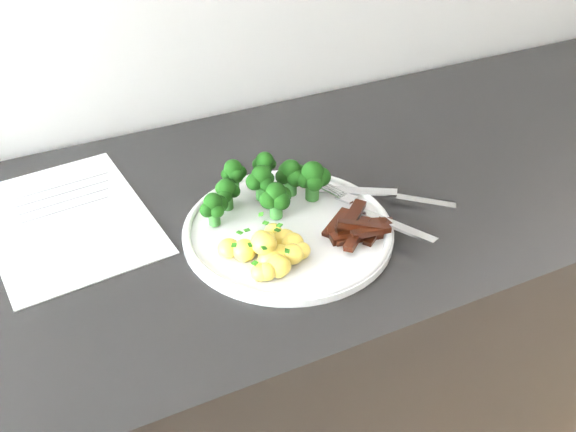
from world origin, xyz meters
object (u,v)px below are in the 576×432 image
Objects in this scene: counter at (238,414)px; beef_strips at (358,228)px; recipe_paper at (67,220)px; fork at (377,215)px; broccoli at (269,183)px; potatoes at (269,251)px; plate at (288,229)px; knife at (404,199)px.

beef_strips is (0.14, -0.12, 0.45)m from counter.
recipe_paper is 1.65× the size of fork.
broccoli is (0.26, -0.10, 0.04)m from recipe_paper.
recipe_paper is at bearing 154.96° from counter.
beef_strips is at bearing -0.50° from potatoes.
plate is 1.48× the size of broccoli.
broccoli reaches higher than beef_strips.
broccoli is at bearing 124.40° from beef_strips.
counter is at bearing 174.84° from broccoli.
counter is 0.48m from potatoes.
recipe_paper is 3.08× the size of beef_strips.
potatoes is 0.17m from fork.
fork is 1.14× the size of knife.
broccoli is at bearing -5.16° from counter.
beef_strips is 0.11m from knife.
recipe_paper is at bearing 152.68° from fork.
plate is at bearing 45.12° from potatoes.
beef_strips is 0.04m from fork.
beef_strips is 0.54× the size of fork.
counter is at bearing 134.58° from plate.
potatoes is at bearing -82.02° from counter.
knife is at bearing 22.89° from fork.
recipe_paper is 1.88× the size of knife.
counter is 12.20× the size of fork.
fork is at bearing -29.65° from counter.
recipe_paper is 1.64× the size of broccoli.
beef_strips reaches higher than knife.
fork is at bearing -157.11° from knife.
recipe_paper is at bearing 159.11° from knife.
counter is 0.49m from beef_strips.
knife is at bearing 10.02° from potatoes.
beef_strips is at bearing -158.87° from fork.
recipe_paper is at bearing 135.42° from potatoes.
plate is (0.26, -0.16, 0.01)m from recipe_paper.
broccoli reaches higher than recipe_paper.
beef_strips is (0.08, -0.05, 0.01)m from plate.
broccoli is 1.78× the size of potatoes.
beef_strips reaches higher than recipe_paper.
fork reaches higher than knife.
counter is 12.09× the size of broccoli.
recipe_paper is 1.11× the size of plate.
plate is 0.09m from beef_strips.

